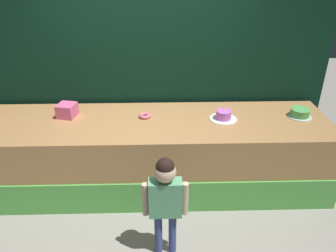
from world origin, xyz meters
The scene contains 8 objects.
ground_plane centered at (0.00, 0.00, 0.00)m, with size 12.00×12.00×0.00m, color gray.
stage_platform centered at (0.00, 0.52, 0.43)m, with size 4.26×1.07×0.87m.
curtain_backdrop centered at (0.00, 1.15, 1.60)m, with size 4.57×0.08×3.19m, color black.
child_figure centered at (0.21, -0.56, 0.69)m, with size 0.41×0.19×1.06m.
pink_box centered at (-0.90, 0.67, 0.95)m, with size 0.20×0.20×0.16m, color pink.
donut centered at (0.00, 0.63, 0.89)m, with size 0.14×0.14×0.04m, color pink.
cake_center centered at (0.90, 0.55, 0.91)m, with size 0.32×0.32×0.14m.
cake_right centered at (1.81, 0.59, 0.92)m, with size 0.28×0.28×0.10m.
Camera 1 is at (0.17, -2.82, 2.55)m, focal length 35.08 mm.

